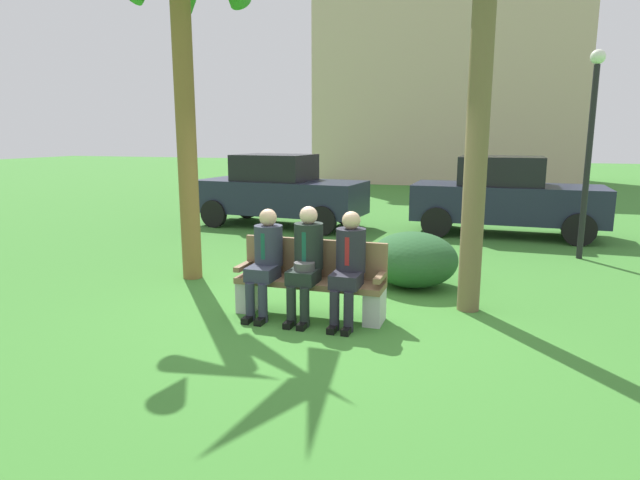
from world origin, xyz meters
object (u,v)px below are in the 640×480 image
parked_car_far (505,196)px  building_backdrop (449,71)px  street_lamp (591,133)px  palm_tree_tall (180,10)px  seated_man_right (349,262)px  parked_car_near (280,191)px  shrub_near_bench (413,259)px  seated_man_middle (306,257)px  seated_man_left (266,256)px  park_bench (311,281)px

parked_car_far → building_backdrop: (-2.52, 14.13, 4.16)m
parked_car_far → building_backdrop: bearing=100.1°
parked_car_far → street_lamp: street_lamp is taller
parked_car_far → palm_tree_tall: bearing=-130.9°
seated_man_right → parked_car_far: (1.75, 6.39, 0.12)m
palm_tree_tall → building_backdrop: (1.98, 19.33, 1.18)m
building_backdrop → parked_car_near: bearing=-99.8°
palm_tree_tall → parked_car_far: size_ratio=1.36×
parked_car_far → street_lamp: 2.68m
palm_tree_tall → shrub_near_bench: 4.74m
seated_man_right → palm_tree_tall: 4.31m
seated_man_middle → palm_tree_tall: 4.00m
seated_man_right → shrub_near_bench: 1.83m
shrub_near_bench → building_backdrop: bearing=93.8°
seated_man_middle → parked_car_far: 6.78m
parked_car_far → seated_man_right: bearing=-105.3°
seated_man_middle → shrub_near_bench: (0.99, 1.74, -0.34)m
seated_man_middle → shrub_near_bench: size_ratio=1.05×
building_backdrop → shrub_near_bench: bearing=-86.2°
shrub_near_bench → building_backdrop: size_ratio=0.11×
seated_man_left → parked_car_near: size_ratio=0.32×
park_bench → building_backdrop: size_ratio=0.15×
shrub_near_bench → parked_car_far: (1.27, 4.66, 0.45)m
shrub_near_bench → parked_car_far: 4.85m
park_bench → street_lamp: (3.50, 4.29, 1.73)m
park_bench → seated_man_middle: seated_man_middle is taller
seated_man_left → shrub_near_bench: 2.32m
seated_man_right → building_backdrop: building_backdrop is taller
seated_man_left → building_backdrop: bearing=89.3°
street_lamp → building_backdrop: (-3.78, 16.10, 2.85)m
street_lamp → palm_tree_tall: bearing=-150.7°
shrub_near_bench → parked_car_far: bearing=74.7°
parked_car_far → street_lamp: size_ratio=1.12×
street_lamp → parked_car_far: bearing=122.4°
park_bench → palm_tree_tall: size_ratio=0.33×
seated_man_middle → parked_car_near: bearing=114.8°
palm_tree_tall → shrub_near_bench: (3.23, 0.55, -3.43)m
shrub_near_bench → parked_car_far: parked_car_far is taller
street_lamp → seated_man_right: bearing=-124.2°
shrub_near_bench → parked_car_far: size_ratio=0.32×
seated_man_left → street_lamp: street_lamp is taller
palm_tree_tall → shrub_near_bench: size_ratio=4.26×
seated_man_right → palm_tree_tall: (-2.75, 1.19, 3.10)m
seated_man_middle → palm_tree_tall: size_ratio=0.25×
palm_tree_tall → building_backdrop: building_backdrop is taller
park_bench → seated_man_left: 0.62m
seated_man_right → parked_car_near: parked_car_near is taller
seated_man_middle → park_bench: bearing=83.4°
shrub_near_bench → street_lamp: size_ratio=0.36×
shrub_near_bench → parked_car_near: (-3.77, 4.26, 0.45)m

